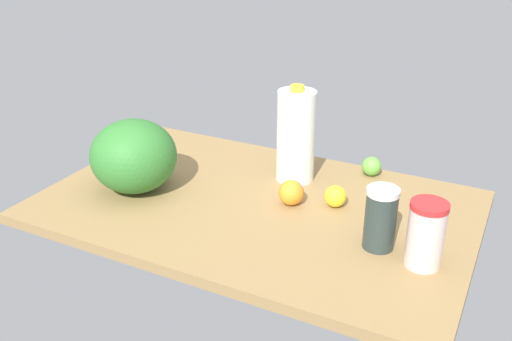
{
  "coord_description": "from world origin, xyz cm",
  "views": [
    {
      "loc": [
        -64.67,
        127.6,
        79.78
      ],
      "look_at": [
        0.0,
        0.0,
        13.0
      ],
      "focal_mm": 40.0,
      "sensor_mm": 36.0,
      "label": 1
    }
  ],
  "objects": [
    {
      "name": "countertop",
      "position": [
        0.0,
        0.0,
        1.5
      ],
      "size": [
        120.0,
        76.0,
        3.0
      ],
      "primitive_type": "cube",
      "color": "olive",
      "rests_on": "ground"
    },
    {
      "name": "watermelon",
      "position": [
        35.48,
        8.54,
        13.71
      ],
      "size": [
        25.04,
        25.04,
        21.43
      ],
      "primitive_type": "ellipsoid",
      "color": "#30752D",
      "rests_on": "countertop"
    },
    {
      "name": "tumbler_cup",
      "position": [
        -48.72,
        9.87,
        11.23
      ],
      "size": [
        8.81,
        8.81,
        16.38
      ],
      "color": "beige",
      "rests_on": "countertop"
    },
    {
      "name": "shaker_bottle",
      "position": [
        -37.35,
        7.04,
        11.05
      ],
      "size": [
        7.98,
        7.98,
        16.01
      ],
      "color": "#293634",
      "rests_on": "countertop"
    },
    {
      "name": "orange_far_back",
      "position": [
        -9.24,
        -3.55,
        6.62
      ],
      "size": [
        7.24,
        7.24,
        7.24
      ],
      "primitive_type": "sphere",
      "color": "orange",
      "rests_on": "countertop"
    },
    {
      "name": "lime_loose",
      "position": [
        -23.92,
        -32.41,
        6.01
      ],
      "size": [
        6.02,
        6.02,
        6.02
      ],
      "primitive_type": "sphere",
      "color": "#62AA3F",
      "rests_on": "countertop"
    },
    {
      "name": "lemon_near_front",
      "position": [
        -20.75,
        -8.05,
        6.09
      ],
      "size": [
        6.17,
        6.17,
        6.17
      ],
      "primitive_type": "sphere",
      "color": "yellow",
      "rests_on": "countertop"
    },
    {
      "name": "milk_jug",
      "position": [
        -3.57,
        -19.37,
        17.1
      ],
      "size": [
        11.51,
        11.51,
        29.77
      ],
      "color": "white",
      "rests_on": "countertop"
    }
  ]
}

